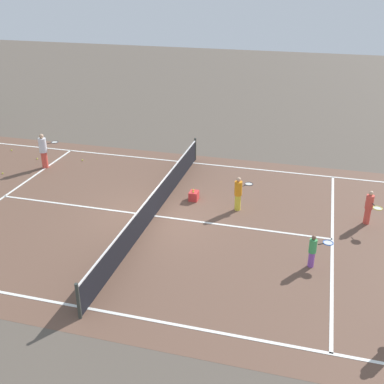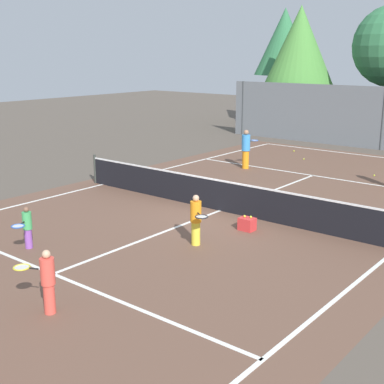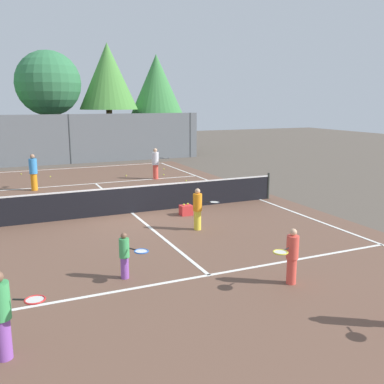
# 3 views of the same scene
# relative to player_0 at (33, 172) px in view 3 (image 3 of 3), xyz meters

# --- Properties ---
(ground_plane) EXTENTS (80.00, 80.00, 0.00)m
(ground_plane) POSITION_rel_player_0_xyz_m (2.90, -5.86, -0.86)
(ground_plane) COLOR brown
(court_surface) EXTENTS (13.00, 25.00, 0.01)m
(court_surface) POSITION_rel_player_0_xyz_m (2.90, -5.86, -0.86)
(court_surface) COLOR brown
(court_surface) RESTS_ON ground_plane
(tennis_net) EXTENTS (11.90, 0.10, 1.10)m
(tennis_net) POSITION_rel_player_0_xyz_m (2.90, -5.86, -0.35)
(tennis_net) COLOR #333833
(tennis_net) RESTS_ON ground_plane
(perimeter_fence) EXTENTS (18.00, 0.12, 3.20)m
(perimeter_fence) POSITION_rel_player_0_xyz_m (2.90, 8.14, 0.74)
(perimeter_fence) COLOR slate
(perimeter_fence) RESTS_ON ground_plane
(tree_0) EXTENTS (4.10, 4.10, 7.52)m
(tree_0) POSITION_rel_player_0_xyz_m (10.18, 11.81, 4.36)
(tree_0) COLOR brown
(tree_0) RESTS_ON ground_plane
(tree_1) EXTENTS (4.17, 4.17, 8.07)m
(tree_1) POSITION_rel_player_0_xyz_m (6.22, 10.97, 4.86)
(tree_1) COLOR brown
(tree_1) RESTS_ON ground_plane
(tree_2) EXTENTS (4.39, 4.39, 7.40)m
(tree_2) POSITION_rel_player_0_xyz_m (2.11, 11.04, 4.31)
(tree_2) COLOR brown
(tree_2) RESTS_ON ground_plane
(player_0) EXTENTS (0.42, 0.94, 1.67)m
(player_0) POSITION_rel_player_0_xyz_m (0.00, 0.00, 0.00)
(player_0) COLOR orange
(player_0) RESTS_ON ground_plane
(player_1) EXTENTS (0.85, 0.77, 1.62)m
(player_1) POSITION_rel_player_0_xyz_m (6.09, 0.57, -0.03)
(player_1) COLOR #E54C3F
(player_1) RESTS_ON ground_plane
(player_2) EXTENTS (0.88, 0.62, 1.47)m
(player_2) POSITION_rel_player_0_xyz_m (-1.55, -13.98, -0.10)
(player_2) COLOR purple
(player_2) RESTS_ON ground_plane
(player_3) EXTENTS (0.84, 0.59, 1.28)m
(player_3) POSITION_rel_player_0_xyz_m (4.36, -13.43, -0.19)
(player_3) COLOR #E54C3F
(player_3) RESTS_ON ground_plane
(player_5) EXTENTS (0.62, 0.78, 1.10)m
(player_5) POSITION_rel_player_0_xyz_m (1.07, -11.64, -0.29)
(player_5) COLOR purple
(player_5) RESTS_ON ground_plane
(player_6) EXTENTS (0.81, 0.70, 1.34)m
(player_6) POSITION_rel_player_0_xyz_m (4.24, -8.76, -0.17)
(player_6) COLOR yellow
(player_6) RESTS_ON ground_plane
(ball_crate) EXTENTS (0.43, 0.34, 0.43)m
(ball_crate) POSITION_rel_player_0_xyz_m (4.61, -6.92, -0.68)
(ball_crate) COLOR red
(ball_crate) RESTS_ON ground_plane
(tennis_ball_0) EXTENTS (0.07, 0.07, 0.07)m
(tennis_ball_0) POSITION_rel_player_0_xyz_m (4.88, 2.03, -0.83)
(tennis_ball_0) COLOR #CCE533
(tennis_ball_0) RESTS_ON ground_plane
(tennis_ball_1) EXTENTS (0.07, 0.07, 0.07)m
(tennis_ball_1) POSITION_rel_player_0_xyz_m (5.33, -5.57, -0.83)
(tennis_ball_1) COLOR #CCE533
(tennis_ball_1) RESTS_ON ground_plane
(tennis_ball_2) EXTENTS (0.07, 0.07, 0.07)m
(tennis_ball_2) POSITION_rel_player_0_xyz_m (1.06, 3.33, -0.83)
(tennis_ball_2) COLOR #CCE533
(tennis_ball_2) RESTS_ON ground_plane
(tennis_ball_3) EXTENTS (0.07, 0.07, 0.07)m
(tennis_ball_3) POSITION_rel_player_0_xyz_m (7.29, -0.68, -0.83)
(tennis_ball_3) COLOR #CCE533
(tennis_ball_3) RESTS_ON ground_plane
(tennis_ball_4) EXTENTS (0.07, 0.07, 0.07)m
(tennis_ball_4) POSITION_rel_player_0_xyz_m (6.88, 1.51, -0.83)
(tennis_ball_4) COLOR #CCE533
(tennis_ball_4) RESTS_ON ground_plane
(tennis_ball_5) EXTENTS (0.07, 0.07, 0.07)m
(tennis_ball_5) POSITION_rel_player_0_xyz_m (-0.32, 4.93, -0.83)
(tennis_ball_5) COLOR #CCE533
(tennis_ball_5) RESTS_ON ground_plane
(tennis_ball_6) EXTENTS (0.07, 0.07, 0.07)m
(tennis_ball_6) POSITION_rel_player_0_xyz_m (7.60, 3.41, -0.83)
(tennis_ball_6) COLOR #CCE533
(tennis_ball_6) RESTS_ON ground_plane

